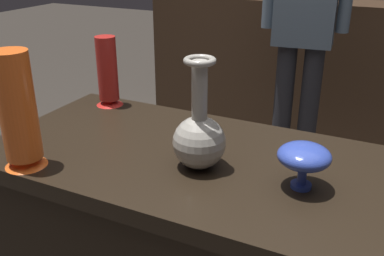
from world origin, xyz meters
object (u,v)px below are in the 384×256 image
object	(u,v)px
vase_tall_behind	(18,112)
vase_left_accent	(108,73)
vase_centerpiece	(199,136)
visitor_center_back	(305,14)
vase_right_accent	(304,157)

from	to	relation	value
vase_tall_behind	vase_left_accent	xyz separation A→B (m)	(-0.08, 0.51, -0.04)
vase_centerpiece	visitor_center_back	distance (m)	1.46
vase_right_accent	visitor_center_back	size ratio (longest dim) A/B	0.08
vase_right_accent	visitor_center_back	bearing A→B (deg)	103.18
vase_centerpiece	vase_left_accent	distance (m)	0.60
vase_centerpiece	vase_left_accent	size ratio (longest dim) A/B	1.19
vase_tall_behind	vase_left_accent	distance (m)	0.52
vase_left_accent	vase_right_accent	xyz separation A→B (m)	(0.81, -0.29, -0.04)
vase_left_accent	visitor_center_back	xyz separation A→B (m)	(0.47, 1.15, 0.09)
visitor_center_back	vase_right_accent	bearing A→B (deg)	97.22
vase_tall_behind	vase_right_accent	distance (m)	0.76
visitor_center_back	vase_centerpiece	bearing A→B (deg)	86.17
vase_centerpiece	vase_tall_behind	distance (m)	0.49
vase_tall_behind	vase_left_accent	size ratio (longest dim) A/B	1.25
vase_right_accent	visitor_center_back	world-z (taller)	visitor_center_back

